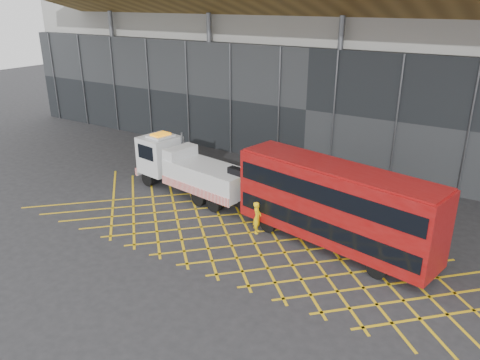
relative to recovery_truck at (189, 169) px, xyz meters
The scene contains 6 objects.
ground_plane 4.02m from the recovery_truck, 61.92° to the right, with size 120.00×120.00×0.00m, color #27272A.
road_markings 7.48m from the recovery_truck, 26.59° to the right, with size 26.36×7.16×0.01m.
construction_building 17.25m from the recovery_truck, 76.35° to the left, with size 55.00×23.97×18.00m.
recovery_truck is the anchor object (origin of this frame).
bus_towed 9.87m from the recovery_truck, ahead, with size 10.10×4.18×4.01m.
worker 6.48m from the recovery_truck, 20.28° to the right, with size 0.60×0.40×1.66m, color yellow.
Camera 1 is at (14.80, -17.05, 10.99)m, focal length 35.00 mm.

